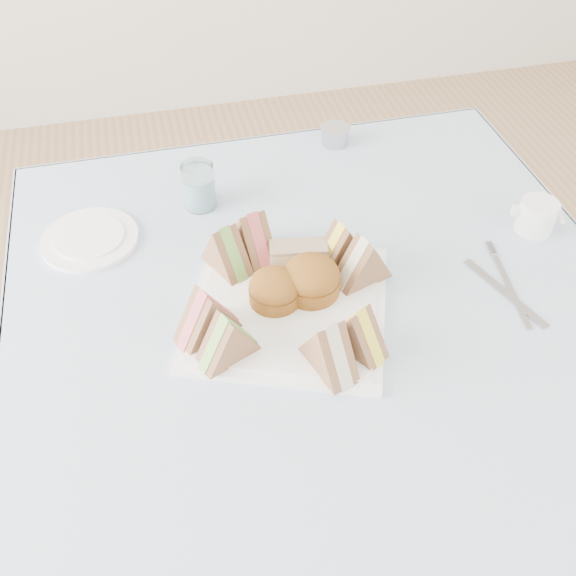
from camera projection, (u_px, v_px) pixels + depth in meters
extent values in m
plane|color=#9E7751|center=(312.00, 510.00, 1.58)|extent=(4.00, 4.00, 0.00)
cube|color=brown|center=(317.00, 428.00, 1.31)|extent=(0.90, 0.90, 0.74)
cube|color=silver|center=(324.00, 303.00, 1.05)|extent=(1.02, 1.02, 0.01)
cube|color=white|center=(288.00, 307.00, 1.03)|extent=(0.40, 0.40, 0.01)
cylinder|color=#996623|center=(275.00, 289.00, 1.01)|extent=(0.10, 0.10, 0.06)
cylinder|color=#996623|center=(311.00, 278.00, 1.02)|extent=(0.10, 0.10, 0.06)
cube|color=#C3B586|center=(298.00, 255.00, 1.07)|extent=(0.10, 0.05, 0.05)
cylinder|color=white|center=(90.00, 239.00, 1.15)|extent=(0.23, 0.23, 0.01)
cylinder|color=white|center=(199.00, 186.00, 1.19)|extent=(0.07, 0.07, 0.09)
cylinder|color=#ACACB4|center=(335.00, 136.00, 1.36)|extent=(0.08, 0.08, 0.04)
cube|color=#ACACB4|center=(504.00, 292.00, 1.06)|extent=(0.07, 0.18, 0.00)
cube|color=#ACACB4|center=(511.00, 290.00, 1.06)|extent=(0.03, 0.17, 0.00)
cylinder|color=white|center=(537.00, 216.00, 1.15)|extent=(0.08, 0.08, 0.06)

